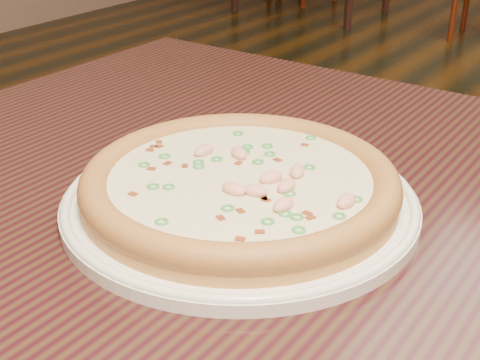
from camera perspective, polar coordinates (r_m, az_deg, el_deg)
The scene contains 3 objects.
hero_table at distance 0.68m, azimuth 10.91°, elevation -10.78°, with size 1.20×0.80×0.75m.
plate at distance 0.64m, azimuth -0.00°, elevation -1.72°, with size 0.34×0.34×0.02m.
pizza at distance 0.63m, azimuth 0.02°, elevation -0.25°, with size 0.30×0.30×0.03m.
Camera 1 is at (0.17, -0.88, 1.06)m, focal length 50.00 mm.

